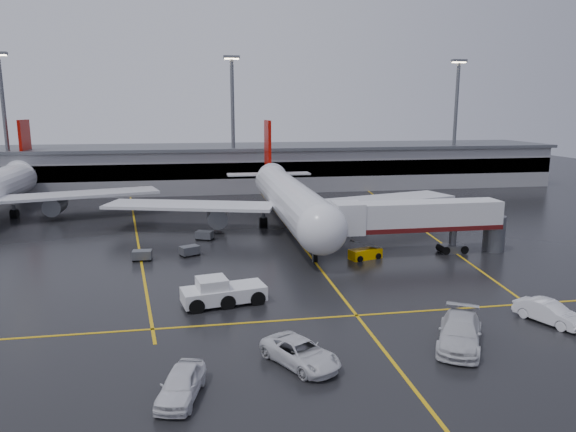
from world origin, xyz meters
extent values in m
plane|color=black|center=(0.00, 0.00, 0.00)|extent=(220.00, 220.00, 0.00)
cube|color=gold|center=(0.00, 0.00, 0.01)|extent=(0.25, 90.00, 0.02)
cube|color=gold|center=(0.00, -22.00, 0.01)|extent=(60.00, 0.25, 0.02)
cube|color=gold|center=(-20.00, 10.00, 0.01)|extent=(9.99, 69.35, 0.02)
cube|color=gold|center=(18.00, 10.00, 0.01)|extent=(7.57, 69.64, 0.02)
cube|color=gray|center=(0.00, 48.00, 4.00)|extent=(120.00, 18.00, 8.00)
cube|color=black|center=(0.00, 39.20, 4.50)|extent=(120.00, 0.40, 3.00)
cube|color=#595B60|center=(0.00, 48.00, 8.30)|extent=(122.00, 19.00, 0.60)
cylinder|color=#595B60|center=(-45.00, 42.00, 12.50)|extent=(0.70, 0.70, 25.00)
cylinder|color=#595B60|center=(-5.00, 42.00, 12.50)|extent=(0.70, 0.70, 25.00)
cube|color=#595B60|center=(-5.00, 42.00, 25.20)|extent=(3.00, 1.20, 0.50)
cube|color=#FFE5B2|center=(-5.00, 42.00, 24.90)|extent=(2.60, 0.90, 0.20)
cylinder|color=#595B60|center=(40.00, 42.00, 12.50)|extent=(0.70, 0.70, 25.00)
cube|color=#595B60|center=(40.00, 42.00, 25.20)|extent=(3.00, 1.20, 0.50)
cube|color=#FFE5B2|center=(40.00, 42.00, 24.90)|extent=(2.60, 0.90, 0.20)
cylinder|color=silver|center=(0.00, 8.00, 4.20)|extent=(5.20, 36.00, 5.20)
sphere|color=silver|center=(0.00, -10.00, 4.20)|extent=(5.20, 5.20, 5.20)
cone|color=silver|center=(0.00, 29.00, 4.80)|extent=(4.94, 8.00, 4.94)
cube|color=#990700|center=(0.00, 30.00, 9.70)|extent=(0.50, 5.50, 8.50)
cube|color=silver|center=(0.00, 29.00, 5.00)|extent=(14.00, 3.00, 0.25)
cube|color=silver|center=(-13.00, 10.00, 3.40)|extent=(22.80, 11.83, 0.40)
cube|color=silver|center=(13.00, 10.00, 3.40)|extent=(22.80, 11.83, 0.40)
cylinder|color=#595B60|center=(-9.50, 9.00, 2.00)|extent=(2.60, 4.50, 2.60)
cylinder|color=#595B60|center=(9.50, 9.00, 2.00)|extent=(2.60, 4.50, 2.60)
cylinder|color=#595B60|center=(0.00, -7.00, 1.00)|extent=(0.56, 0.56, 2.00)
cylinder|color=#595B60|center=(-3.20, 11.00, 1.00)|extent=(0.56, 0.56, 2.00)
cylinder|color=#595B60|center=(3.20, 11.00, 1.00)|extent=(0.56, 0.56, 2.00)
cylinder|color=black|center=(0.00, -7.00, 0.45)|extent=(0.40, 1.10, 1.10)
cylinder|color=black|center=(-3.20, 11.00, 0.55)|extent=(1.00, 1.40, 1.40)
cylinder|color=black|center=(3.20, 11.00, 0.55)|extent=(1.00, 1.40, 1.40)
cone|color=silver|center=(-42.00, 41.00, 4.80)|extent=(4.94, 8.00, 4.94)
cube|color=#990700|center=(-42.00, 42.00, 9.70)|extent=(0.50, 5.50, 8.50)
cube|color=silver|center=(-42.00, 41.00, 5.00)|extent=(14.00, 3.00, 0.25)
cube|color=silver|center=(-29.00, 22.00, 3.40)|extent=(22.80, 11.83, 0.40)
cylinder|color=#595B60|center=(-32.50, 21.00, 2.00)|extent=(2.60, 4.50, 2.60)
cylinder|color=#595B60|center=(-38.80, 23.00, 1.00)|extent=(0.56, 0.56, 2.00)
cylinder|color=black|center=(-38.80, 23.00, 0.55)|extent=(1.00, 1.40, 1.40)
cube|color=silver|center=(12.00, -6.00, 4.40)|extent=(18.00, 3.20, 3.00)
cube|color=#4E0E0E|center=(12.00, -6.00, 3.10)|extent=(18.00, 3.30, 0.50)
cube|color=silver|center=(3.80, -6.00, 4.40)|extent=(3.00, 3.40, 3.30)
cylinder|color=#595B60|center=(16.00, -6.00, 1.50)|extent=(0.80, 0.80, 3.00)
cube|color=#595B60|center=(16.00, -6.00, 0.45)|extent=(2.60, 1.60, 0.90)
cylinder|color=#595B60|center=(21.00, -6.00, 2.00)|extent=(2.40, 2.40, 4.00)
cylinder|color=black|center=(14.90, -6.00, 0.45)|extent=(0.90, 1.80, 0.90)
cylinder|color=black|center=(17.10, -6.00, 0.45)|extent=(0.90, 1.80, 0.90)
cube|color=silver|center=(-10.07, -17.68, 0.87)|extent=(7.18, 3.99, 1.16)
cube|color=silver|center=(-11.02, -17.87, 1.84)|extent=(2.73, 2.73, 0.97)
cube|color=black|center=(-11.02, -17.87, 1.84)|extent=(2.46, 2.46, 0.87)
cylinder|color=black|center=(-12.54, -18.17, 0.53)|extent=(1.80, 3.10, 1.26)
cylinder|color=black|center=(-10.07, -17.68, 0.53)|extent=(1.80, 3.10, 1.26)
cylinder|color=black|center=(-7.60, -17.18, 0.53)|extent=(1.80, 3.10, 1.26)
cube|color=#DA9700|center=(5.63, -6.73, 0.54)|extent=(3.81, 2.45, 1.08)
cube|color=#595B60|center=(5.63, -6.73, 1.57)|extent=(3.51, 1.85, 1.23)
cylinder|color=black|center=(4.50, -7.08, 0.29)|extent=(1.15, 1.80, 0.69)
cylinder|color=black|center=(6.75, -6.38, 0.29)|extent=(1.15, 1.80, 0.69)
imported|color=silver|center=(-5.87, -29.15, 0.79)|extent=(5.12, 6.28, 1.59)
imported|color=silver|center=(5.29, -28.36, 0.98)|extent=(5.74, 7.20, 1.95)
imported|color=white|center=(13.81, -25.78, 0.83)|extent=(3.67, 5.33, 1.66)
imported|color=white|center=(-13.16, -31.88, 0.84)|extent=(3.14, 5.25, 1.67)
cube|color=#595B60|center=(-13.01, -2.42, 0.65)|extent=(2.37, 2.05, 0.90)
cylinder|color=black|center=(-13.51, -3.22, 0.18)|extent=(0.40, 0.20, 0.40)
cylinder|color=black|center=(-12.08, -2.51, 0.18)|extent=(0.40, 0.20, 0.40)
cylinder|color=black|center=(-13.95, -2.32, 0.18)|extent=(0.40, 0.20, 0.40)
cylinder|color=black|center=(-12.52, -1.61, 0.18)|extent=(0.40, 0.20, 0.40)
cube|color=#595B60|center=(-17.96, -3.41, 0.65)|extent=(2.04, 1.37, 0.90)
cylinder|color=black|center=(-18.77, -3.88, 0.18)|extent=(0.40, 0.20, 0.40)
cylinder|color=black|center=(-17.17, -3.94, 0.18)|extent=(0.40, 0.20, 0.40)
cylinder|color=black|center=(-18.74, -2.88, 0.18)|extent=(0.40, 0.20, 0.40)
cylinder|color=black|center=(-17.14, -2.94, 0.18)|extent=(0.40, 0.20, 0.40)
cube|color=#595B60|center=(-11.28, 4.61, 0.65)|extent=(2.35, 1.97, 0.90)
cylinder|color=black|center=(-12.21, 4.46, 0.18)|extent=(0.40, 0.20, 0.40)
cylinder|color=black|center=(-10.74, 3.84, 0.18)|extent=(0.40, 0.20, 0.40)
cylinder|color=black|center=(-11.83, 5.38, 0.18)|extent=(0.40, 0.20, 0.40)
cylinder|color=black|center=(-10.35, 4.76, 0.18)|extent=(0.40, 0.20, 0.40)
camera|label=1|loc=(-11.86, -59.36, 15.81)|focal=32.97mm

